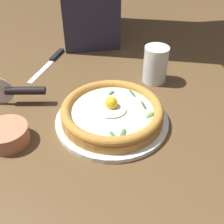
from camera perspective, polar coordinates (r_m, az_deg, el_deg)
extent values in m
cube|color=brown|center=(0.71, -0.90, -4.37)|extent=(2.40, 2.40, 0.03)
cylinder|color=white|center=(0.72, 0.00, -1.63)|extent=(0.28, 0.28, 0.01)
cylinder|color=#BB7D36|center=(0.71, 0.00, -0.58)|extent=(0.25, 0.25, 0.02)
torus|color=#BA8033|center=(0.70, 0.00, 0.51)|extent=(0.25, 0.25, 0.02)
cylinder|color=beige|center=(0.70, 0.00, 0.25)|extent=(0.21, 0.21, 0.00)
ellipsoid|color=white|center=(0.70, -0.16, 0.66)|extent=(0.08, 0.07, 0.01)
sphere|color=yellow|center=(0.70, -0.13, 1.78)|extent=(0.03, 0.03, 0.03)
ellipsoid|color=#3B8542|center=(0.63, 0.12, -4.55)|extent=(0.01, 0.03, 0.01)
ellipsoid|color=#306C35|center=(0.75, 4.09, 3.71)|extent=(0.02, 0.03, 0.01)
ellipsoid|color=#3E793B|center=(0.63, 2.16, -4.26)|extent=(0.02, 0.03, 0.01)
ellipsoid|color=#2E5B35|center=(0.72, 6.29, 1.40)|extent=(0.01, 0.03, 0.00)
ellipsoid|color=#447A32|center=(0.76, -0.13, 3.90)|extent=(0.02, 0.02, 0.01)
ellipsoid|color=#4F8433|center=(0.69, 7.58, -0.54)|extent=(0.03, 0.02, 0.01)
cylinder|color=#BB7453|center=(0.70, -20.15, -4.27)|extent=(0.10, 0.10, 0.04)
cylinder|color=silver|center=(0.82, -21.05, 3.94)|extent=(0.02, 0.01, 0.01)
cylinder|color=black|center=(0.80, -16.82, 4.08)|extent=(0.11, 0.05, 0.02)
cube|color=silver|center=(0.96, -13.92, 7.85)|extent=(0.10, 0.13, 0.00)
cube|color=black|center=(1.04, -10.89, 11.11)|extent=(0.06, 0.08, 0.01)
cylinder|color=silver|center=(0.87, 8.64, 9.31)|extent=(0.07, 0.07, 0.11)
cylinder|color=white|center=(0.88, 8.42, 7.20)|extent=(0.07, 0.07, 0.03)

